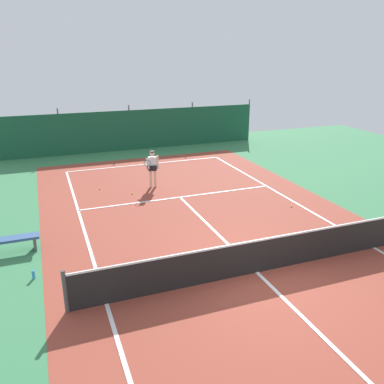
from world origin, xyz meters
TOP-DOWN VIEW (x-y plane):
  - ground_plane at (0.00, 0.00)m, footprint 36.00×36.00m
  - court_surface at (0.00, 0.00)m, footprint 11.02×26.60m
  - tennis_net at (0.00, 0.00)m, footprint 10.12×0.10m
  - back_fence at (-0.00, 16.02)m, footprint 16.30×0.98m
  - tennis_player at (-0.67, 8.11)m, footprint 0.76×0.72m
  - tennis_ball_near_player at (-1.76, 7.51)m, footprint 0.07×0.07m
  - tennis_ball_midcourt at (-2.96, 8.60)m, footprint 0.07×0.07m
  - tennis_ball_by_sideline at (3.70, 3.82)m, footprint 0.07×0.07m
  - parked_car at (2.52, 17.78)m, footprint 2.15×4.27m
  - courtside_bench at (-6.31, 3.63)m, footprint 1.60×0.40m
  - water_bottle at (-5.73, 1.84)m, footprint 0.08×0.08m

SIDE VIEW (x-z plane):
  - ground_plane at x=0.00m, z-range 0.00..0.00m
  - court_surface at x=0.00m, z-range 0.00..0.01m
  - tennis_ball_near_player at x=-1.76m, z-range 0.00..0.07m
  - tennis_ball_midcourt at x=-2.96m, z-range 0.00..0.07m
  - tennis_ball_by_sideline at x=3.70m, z-range 0.00..0.07m
  - water_bottle at x=-5.73m, z-range 0.00..0.24m
  - courtside_bench at x=-6.31m, z-range 0.13..0.62m
  - tennis_net at x=0.00m, z-range -0.04..1.06m
  - back_fence at x=0.00m, z-range -0.68..2.02m
  - parked_car at x=2.52m, z-range 0.00..1.68m
  - tennis_player at x=-0.67m, z-range 0.14..1.78m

